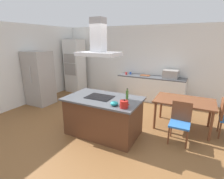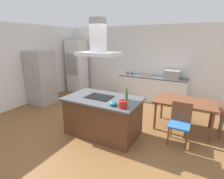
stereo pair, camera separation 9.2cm
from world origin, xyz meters
name	(u,v)px [view 2 (the right image)]	position (x,y,z in m)	size (l,w,h in m)	color
ground	(128,111)	(0.00, 1.50, 0.00)	(16.00, 16.00, 0.00)	brown
wall_back	(147,62)	(0.00, 3.25, 1.35)	(7.20, 0.10, 2.70)	white
wall_left	(35,64)	(-3.45, 1.00, 1.35)	(0.10, 8.80, 2.70)	white
kitchen_island	(103,116)	(0.00, 0.00, 0.45)	(1.74, 1.05, 0.90)	#59331E
cooktop	(99,97)	(-0.10, 0.00, 0.91)	(0.60, 0.44, 0.01)	black
tea_kettle	(123,104)	(0.67, -0.34, 0.97)	(0.22, 0.17, 0.17)	#B21E19
olive_oil_bottle	(127,95)	(0.55, 0.10, 1.01)	(0.06, 0.06, 0.27)	#47722D
mixing_bowl	(113,103)	(0.44, -0.32, 0.94)	(0.16, 0.16, 0.09)	teal
back_counter	(152,89)	(0.37, 2.88, 0.45)	(2.41, 0.62, 0.90)	silver
countertop_microwave	(172,74)	(1.03, 2.88, 1.04)	(0.50, 0.38, 0.28)	#9E9993
coffee_mug_red	(128,73)	(-0.58, 2.80, 0.95)	(0.08, 0.08, 0.09)	red
coffee_mug_blue	(132,73)	(-0.45, 2.92, 0.95)	(0.08, 0.08, 0.09)	#2D56B2
cutting_board	(147,76)	(0.12, 2.93, 0.91)	(0.34, 0.24, 0.02)	brown
wall_oven_stack	(77,66)	(-2.90, 2.65, 1.10)	(0.70, 0.66, 2.20)	silver
refrigerator	(41,78)	(-2.98, 0.79, 0.91)	(0.80, 0.73, 1.82)	#9E9993
dining_table	(185,104)	(1.66, 1.14, 0.67)	(1.40, 0.90, 0.75)	brown
chair_facing_island	(180,120)	(1.66, 0.48, 0.51)	(0.42, 0.42, 0.89)	#2D6BB7
range_hood	(98,44)	(-0.10, 0.00, 2.10)	(0.90, 0.55, 0.78)	#ADADB2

